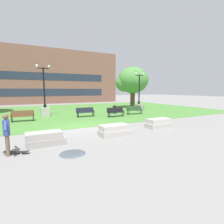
% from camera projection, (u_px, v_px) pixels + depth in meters
% --- Properties ---
extents(ground_plane, '(140.00, 140.00, 0.00)m').
position_uv_depth(ground_plane, '(83.00, 128.00, 12.25)').
color(ground_plane, gray).
extents(grass_lawn, '(40.00, 20.00, 0.02)m').
position_uv_depth(grass_lawn, '(57.00, 112.00, 21.04)').
color(grass_lawn, '#4C8438').
rests_on(grass_lawn, ground).
extents(concrete_block_center, '(1.80, 0.90, 0.64)m').
position_uv_depth(concrete_block_center, '(45.00, 139.00, 8.45)').
color(concrete_block_center, '#9E9991').
rests_on(concrete_block_center, ground).
extents(concrete_block_left, '(1.80, 0.90, 0.64)m').
position_uv_depth(concrete_block_left, '(114.00, 130.00, 10.21)').
color(concrete_block_left, '#B2ADA3').
rests_on(concrete_block_left, ground).
extents(concrete_block_right, '(1.80, 0.90, 0.64)m').
position_uv_depth(concrete_block_right, '(159.00, 123.00, 12.36)').
color(concrete_block_right, '#B2ADA3').
rests_on(concrete_block_right, ground).
extents(person_skateboarder, '(0.25, 1.51, 1.71)m').
position_uv_depth(person_skateboarder, '(7.00, 132.00, 7.00)').
color(person_skateboarder, brown).
rests_on(person_skateboarder, ground).
extents(skateboard, '(1.02, 0.59, 0.14)m').
position_uv_depth(skateboard, '(17.00, 152.00, 7.26)').
color(skateboard, black).
rests_on(skateboard, ground).
extents(puddle, '(1.09, 1.09, 0.01)m').
position_uv_depth(puddle, '(73.00, 154.00, 7.30)').
color(puddle, '#47515B').
rests_on(puddle, ground).
extents(park_bench_near_left, '(1.80, 0.54, 0.90)m').
position_uv_depth(park_bench_near_left, '(85.00, 111.00, 17.27)').
color(park_bench_near_left, '#1E232D').
rests_on(park_bench_near_left, grass_lawn).
extents(park_bench_near_right, '(1.81, 0.57, 0.90)m').
position_uv_depth(park_bench_near_right, '(116.00, 111.00, 17.31)').
color(park_bench_near_right, black).
rests_on(park_bench_near_right, grass_lawn).
extents(park_bench_far_left, '(1.82, 0.62, 0.90)m').
position_uv_depth(park_bench_far_left, '(23.00, 115.00, 14.73)').
color(park_bench_far_left, brown).
rests_on(park_bench_far_left, grass_lawn).
extents(park_bench_far_right, '(1.84, 0.71, 0.90)m').
position_uv_depth(park_bench_far_right, '(134.00, 109.00, 19.10)').
color(park_bench_far_right, '#284723').
rests_on(park_bench_far_right, grass_lawn).
extents(lamp_post_left, '(1.32, 0.80, 4.92)m').
position_uv_depth(lamp_post_left, '(139.00, 103.00, 21.83)').
color(lamp_post_left, gray).
rests_on(lamp_post_left, grass_lawn).
extents(lamp_post_right, '(1.32, 0.80, 5.23)m').
position_uv_depth(lamp_post_right, '(45.00, 106.00, 17.46)').
color(lamp_post_right, '#ADA89E').
rests_on(lamp_post_right, grass_lawn).
extents(tree_near_right, '(4.68, 4.46, 5.96)m').
position_uv_depth(tree_near_right, '(132.00, 81.00, 25.39)').
color(tree_near_right, '#4C3823').
rests_on(tree_near_right, grass_lawn).
extents(trash_bin, '(0.49, 0.49, 0.96)m').
position_uv_depth(trash_bin, '(115.00, 109.00, 19.75)').
color(trash_bin, black).
rests_on(trash_bin, grass_lawn).
extents(building_facade_distant, '(28.47, 1.03, 10.64)m').
position_uv_depth(building_facade_distant, '(50.00, 76.00, 33.81)').
color(building_facade_distant, brown).
rests_on(building_facade_distant, ground).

